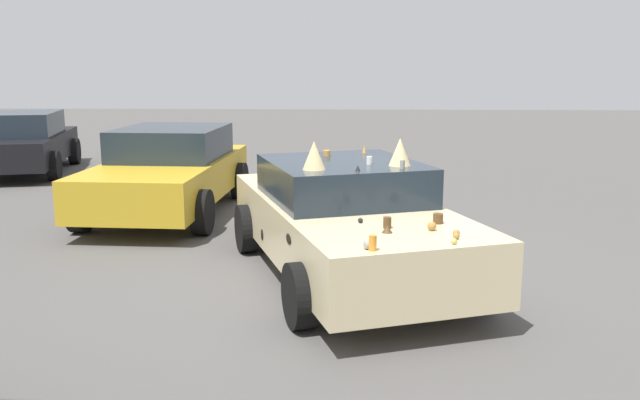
{
  "coord_description": "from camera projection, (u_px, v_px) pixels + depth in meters",
  "views": [
    {
      "loc": [
        -7.42,
        -0.02,
        2.4
      ],
      "look_at": [
        0.0,
        0.3,
        0.9
      ],
      "focal_mm": 37.35,
      "sensor_mm": 36.0,
      "label": 1
    }
  ],
  "objects": [
    {
      "name": "art_car_decorated",
      "position": [
        346.0,
        219.0,
        7.63
      ],
      "size": [
        4.7,
        3.11,
        1.63
      ],
      "rotation": [
        0.0,
        0.0,
        3.48
      ],
      "color": "beige",
      "rests_on": "ground"
    },
    {
      "name": "parked_sedan_far_right",
      "position": [
        169.0,
        170.0,
        10.95
      ],
      "size": [
        4.4,
        2.17,
        1.4
      ],
      "rotation": [
        0.0,
        0.0,
        3.1
      ],
      "color": "gold",
      "rests_on": "ground"
    },
    {
      "name": "parked_sedan_near_left",
      "position": [
        22.0,
        142.0,
        15.01
      ],
      "size": [
        4.32,
        2.66,
        1.39
      ],
      "rotation": [
        0.0,
        0.0,
        0.23
      ],
      "color": "black",
      "rests_on": "ground"
    },
    {
      "name": "ground_plane",
      "position": [
        346.0,
        276.0,
        7.74
      ],
      "size": [
        60.0,
        60.0,
        0.0
      ],
      "primitive_type": "plane",
      "color": "#514F4C"
    }
  ]
}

